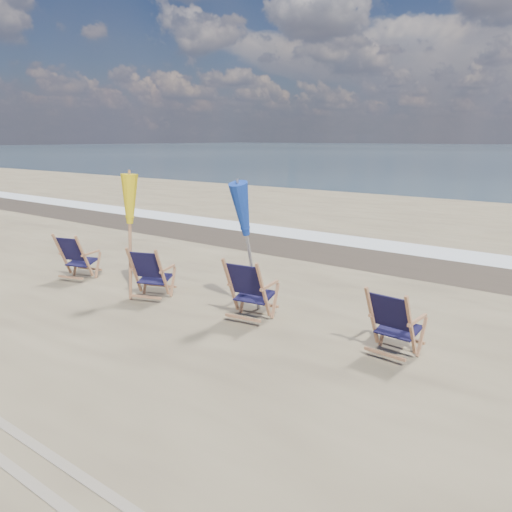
{
  "coord_description": "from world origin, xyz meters",
  "views": [
    {
      "loc": [
        4.86,
        -4.26,
        2.82
      ],
      "look_at": [
        0.0,
        2.2,
        0.9
      ],
      "focal_mm": 35.0,
      "sensor_mm": 36.0,
      "label": 1
    }
  ],
  "objects_px": {
    "beach_chair_3": "(410,329)",
    "umbrella_yellow": "(128,206)",
    "beach_chair_0": "(84,258)",
    "beach_chair_1": "(162,275)",
    "umbrella_blue": "(250,212)",
    "beach_chair_2": "(263,293)"
  },
  "relations": [
    {
      "from": "beach_chair_2",
      "to": "beach_chair_1",
      "type": "bearing_deg",
      "value": -4.32
    },
    {
      "from": "beach_chair_0",
      "to": "beach_chair_1",
      "type": "distance_m",
      "value": 2.16
    },
    {
      "from": "umbrella_blue",
      "to": "beach_chair_0",
      "type": "bearing_deg",
      "value": -172.22
    },
    {
      "from": "beach_chair_0",
      "to": "umbrella_blue",
      "type": "height_order",
      "value": "umbrella_blue"
    },
    {
      "from": "beach_chair_3",
      "to": "umbrella_blue",
      "type": "xyz_separation_m",
      "value": [
        -2.76,
        0.27,
        1.21
      ]
    },
    {
      "from": "beach_chair_1",
      "to": "beach_chair_2",
      "type": "xyz_separation_m",
      "value": [
        2.07,
        0.16,
        0.03
      ]
    },
    {
      "from": "umbrella_yellow",
      "to": "umbrella_blue",
      "type": "distance_m",
      "value": 2.26
    },
    {
      "from": "umbrella_yellow",
      "to": "umbrella_blue",
      "type": "relative_size",
      "value": 0.99
    },
    {
      "from": "beach_chair_0",
      "to": "beach_chair_2",
      "type": "distance_m",
      "value": 4.24
    },
    {
      "from": "beach_chair_0",
      "to": "umbrella_blue",
      "type": "xyz_separation_m",
      "value": [
        3.76,
        0.51,
        1.2
      ]
    },
    {
      "from": "beach_chair_3",
      "to": "umbrella_yellow",
      "type": "bearing_deg",
      "value": 8.45
    },
    {
      "from": "beach_chair_1",
      "to": "beach_chair_2",
      "type": "distance_m",
      "value": 2.07
    },
    {
      "from": "beach_chair_1",
      "to": "umbrella_yellow",
      "type": "relative_size",
      "value": 0.45
    },
    {
      "from": "beach_chair_2",
      "to": "beach_chair_3",
      "type": "bearing_deg",
      "value": 171.59
    },
    {
      "from": "beach_chair_3",
      "to": "umbrella_blue",
      "type": "relative_size",
      "value": 0.44
    },
    {
      "from": "umbrella_yellow",
      "to": "beach_chair_3",
      "type": "bearing_deg",
      "value": 4.23
    },
    {
      "from": "beach_chair_0",
      "to": "umbrella_yellow",
      "type": "height_order",
      "value": "umbrella_yellow"
    },
    {
      "from": "beach_chair_0",
      "to": "beach_chair_3",
      "type": "distance_m",
      "value": 6.52
    },
    {
      "from": "beach_chair_2",
      "to": "beach_chair_3",
      "type": "xyz_separation_m",
      "value": [
        2.29,
        0.01,
        -0.04
      ]
    },
    {
      "from": "beach_chair_2",
      "to": "beach_chair_0",
      "type": "bearing_deg",
      "value": -5.47
    },
    {
      "from": "beach_chair_1",
      "to": "beach_chair_3",
      "type": "bearing_deg",
      "value": 162.14
    },
    {
      "from": "beach_chair_0",
      "to": "beach_chair_1",
      "type": "bearing_deg",
      "value": 165.6
    }
  ]
}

